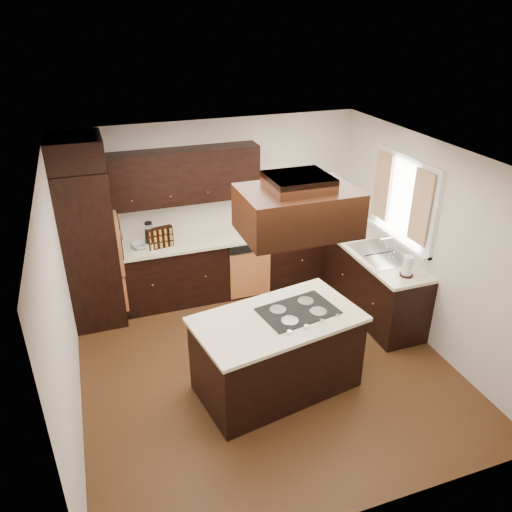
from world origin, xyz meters
name	(u,v)px	position (x,y,z in m)	size (l,w,h in m)	color
floor	(265,365)	(0.00, 0.00, -0.01)	(4.20, 4.20, 0.02)	brown
ceiling	(267,159)	(0.00, 0.00, 2.51)	(4.20, 4.20, 0.02)	white
wall_back	(215,207)	(0.00, 2.11, 1.25)	(4.20, 0.02, 2.50)	beige
wall_front	(366,403)	(0.00, -2.11, 1.25)	(4.20, 0.02, 2.50)	beige
wall_left	(60,307)	(-2.11, 0.00, 1.25)	(0.02, 4.20, 2.50)	beige
wall_right	(429,245)	(2.11, 0.00, 1.25)	(0.02, 4.20, 2.50)	beige
oven_column	(90,248)	(-1.78, 1.71, 1.06)	(0.65, 0.75, 2.12)	black
wall_oven_face	(118,240)	(-1.43, 1.71, 1.12)	(0.05, 0.62, 0.78)	#D27C42
base_cabinets_back	(225,265)	(0.03, 1.80, 0.44)	(2.93, 0.60, 0.88)	black
base_cabinets_right	(362,274)	(1.80, 0.90, 0.44)	(0.60, 2.40, 0.88)	black
countertop_back	(224,237)	(0.03, 1.79, 0.90)	(2.93, 0.63, 0.04)	beige
countertop_right	(364,245)	(1.79, 0.90, 0.90)	(0.63, 2.40, 0.04)	beige
upper_cabinets	(186,176)	(-0.43, 1.93, 1.81)	(2.00, 0.34, 0.72)	black
dishwasher_front	(250,274)	(0.33, 1.50, 0.40)	(0.60, 0.05, 0.72)	#D27C42
window_frame	(404,199)	(2.07, 0.55, 1.65)	(0.06, 1.32, 1.12)	white
window_pane	(406,199)	(2.10, 0.55, 1.65)	(0.00, 1.20, 1.00)	white
curtain_left	(421,208)	(2.01, 0.13, 1.70)	(0.02, 0.34, 0.90)	beige
curtain_right	(382,186)	(2.01, 0.97, 1.70)	(0.02, 0.34, 0.90)	beige
sink_rim	(379,254)	(1.80, 0.55, 0.92)	(0.52, 0.84, 0.01)	silver
island	(277,355)	(-0.01, -0.40, 0.44)	(1.68, 0.92, 0.88)	black
island_top	(278,319)	(-0.01, -0.40, 0.90)	(1.75, 0.98, 0.04)	beige
cooktop	(298,311)	(0.24, -0.36, 0.93)	(0.80, 0.53, 0.01)	black
range_hood	(297,211)	(0.10, -0.55, 2.16)	(1.05, 0.72, 0.42)	black
hood_duct	(299,182)	(0.10, -0.55, 2.44)	(0.55, 0.50, 0.13)	black
blender_base	(150,245)	(-1.01, 1.71, 0.97)	(0.15, 0.15, 0.10)	silver
blender_pitcher	(149,233)	(-1.01, 1.71, 1.15)	(0.13, 0.13, 0.26)	silver
spice_rack	(160,238)	(-0.88, 1.71, 1.06)	(0.35, 0.09, 0.29)	black
mixing_bowl	(141,245)	(-1.12, 1.79, 0.95)	(0.25, 0.25, 0.06)	white
soap_bottle	(353,228)	(1.78, 1.23, 1.01)	(0.09, 0.09, 0.19)	white
paper_towel	(407,266)	(1.79, -0.07, 1.05)	(0.12, 0.12, 0.26)	white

